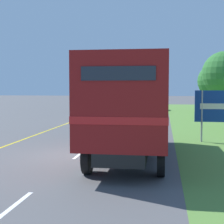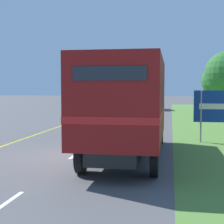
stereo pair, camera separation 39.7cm
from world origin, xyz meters
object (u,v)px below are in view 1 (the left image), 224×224
at_px(lead_car_silver_ahead, 151,102).
at_px(roadside_tree_far, 215,81).
at_px(highway_sign, 220,107).
at_px(lead_car_white, 100,108).
at_px(horse_trailer_truck, 132,104).

relative_size(lead_car_silver_ahead, roadside_tree_far, 0.85).
bearing_deg(roadside_tree_far, highway_sign, -97.35).
bearing_deg(lead_car_white, lead_car_silver_ahead, 77.07).
height_order(highway_sign, roadside_tree_far, roadside_tree_far).
xyz_separation_m(horse_trailer_truck, roadside_tree_far, (6.56, 26.03, 1.34)).
height_order(horse_trailer_truck, highway_sign, horse_trailer_truck).
xyz_separation_m(horse_trailer_truck, lead_car_white, (-3.69, 13.49, -0.93)).
xyz_separation_m(lead_car_white, lead_car_silver_ahead, (3.38, 14.74, -0.13)).
bearing_deg(horse_trailer_truck, lead_car_silver_ahead, 90.62).
height_order(lead_car_silver_ahead, highway_sign, highway_sign).
relative_size(highway_sign, roadside_tree_far, 0.54).
bearing_deg(roadside_tree_far, horse_trailer_truck, -104.15).
bearing_deg(lead_car_silver_ahead, highway_sign, -80.31).
distance_m(lead_car_silver_ahead, highway_sign, 24.20).
relative_size(lead_car_silver_ahead, highway_sign, 1.57).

